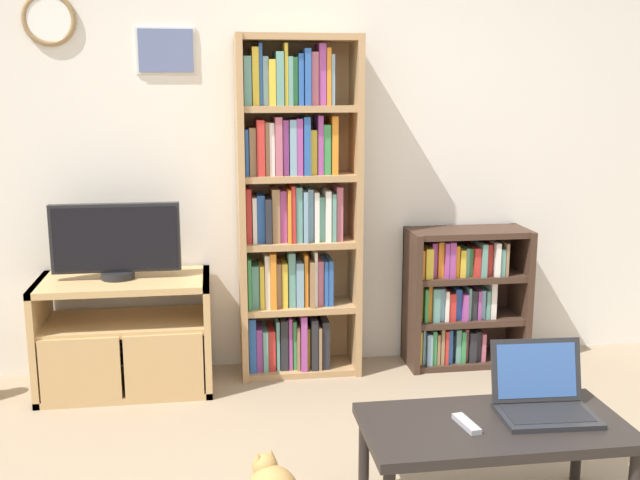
# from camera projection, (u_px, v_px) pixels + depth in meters

# --- Properties ---
(wall_back) EXTENTS (6.27, 0.09, 2.60)m
(wall_back) POSITION_uv_depth(u_px,v_px,m) (304.00, 148.00, 4.38)
(wall_back) COLOR silver
(wall_back) RESTS_ON ground_plane
(tv_stand) EXTENTS (0.93, 0.50, 0.63)m
(tv_stand) POSITION_uv_depth(u_px,v_px,m) (126.00, 334.00, 4.12)
(tv_stand) COLOR tan
(tv_stand) RESTS_ON ground_plane
(television) EXTENTS (0.69, 0.18, 0.41)m
(television) POSITION_uv_depth(u_px,v_px,m) (116.00, 241.00, 4.04)
(television) COLOR black
(television) RESTS_ON tv_stand
(bookshelf_tall) EXTENTS (0.69, 0.30, 1.94)m
(bookshelf_tall) POSITION_uv_depth(u_px,v_px,m) (294.00, 210.00, 4.27)
(bookshelf_tall) COLOR tan
(bookshelf_tall) RESTS_ON ground_plane
(bookshelf_short) EXTENTS (0.71, 0.32, 0.83)m
(bookshelf_short) POSITION_uv_depth(u_px,v_px,m) (459.00, 297.00, 4.51)
(bookshelf_short) COLOR #3D281E
(bookshelf_short) RESTS_ON ground_plane
(coffee_table) EXTENTS (1.01, 0.51, 0.40)m
(coffee_table) POSITION_uv_depth(u_px,v_px,m) (494.00, 433.00, 2.87)
(coffee_table) COLOR black
(coffee_table) RESTS_ON ground_plane
(laptop) EXTENTS (0.38, 0.31, 0.27)m
(laptop) POSITION_uv_depth(u_px,v_px,m) (542.00, 396.00, 2.94)
(laptop) COLOR #232326
(laptop) RESTS_ON coffee_table
(remote_near_laptop) EXTENTS (0.07, 0.16, 0.02)m
(remote_near_laptop) POSITION_uv_depth(u_px,v_px,m) (467.00, 424.00, 2.83)
(remote_near_laptop) COLOR #99999E
(remote_near_laptop) RESTS_ON coffee_table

